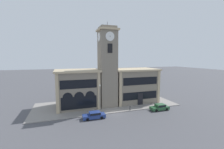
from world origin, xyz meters
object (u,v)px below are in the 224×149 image
parked_car_near (94,115)px  bollard (130,108)px  parked_car_mid (160,107)px  street_lamp (100,95)px

parked_car_near → bollard: 9.15m
parked_car_near → parked_car_mid: size_ratio=1.03×
parked_car_near → bollard: (8.99, 1.69, -0.07)m
parked_car_mid → street_lamp: (-14.36, 2.10, 3.62)m
parked_car_mid → bollard: bearing=-12.6°
street_lamp → parked_car_mid: bearing=-8.3°
parked_car_near → street_lamp: (1.78, 2.10, 3.65)m
parked_car_mid → street_lamp: street_lamp is taller
parked_car_near → street_lamp: street_lamp is taller
parked_car_near → parked_car_mid: parked_car_mid is taller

